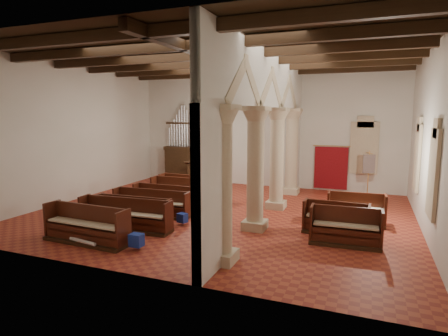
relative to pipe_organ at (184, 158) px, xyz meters
The scene contains 30 objects.
floor 7.24m from the pipe_organ, 50.71° to the right, with size 14.00×14.00×0.00m, color #9B3821.
ceiling 8.48m from the pipe_organ, 50.71° to the right, with size 14.00×14.00×0.00m, color black.
wall_back 4.81m from the pipe_organ, ahead, with size 14.00×0.02×6.00m, color silver.
wall_front 12.46m from the pipe_organ, 68.63° to the right, with size 14.00×0.02×6.00m, color silver.
wall_left 6.26m from the pipe_organ, 114.44° to the right, with size 0.02×12.00×6.00m, color silver.
wall_right 12.85m from the pipe_organ, 25.56° to the right, with size 0.02×12.00×6.00m, color silver.
ceiling_beams 8.38m from the pipe_organ, 50.71° to the right, with size 13.80×11.80×0.30m, color #341F10, non-canonical shape.
arcade 8.65m from the pipe_organ, 41.12° to the right, with size 0.90×11.90×6.00m.
window_right_a 13.47m from the pipe_organ, 31.37° to the right, with size 0.03×1.00×2.20m, color #347562.
window_right_b 11.89m from the pipe_organ, 14.65° to the right, with size 0.03×1.00×2.20m, color #347562.
window_back 9.55m from the pipe_organ, ahead, with size 1.00×0.03×2.20m, color #347562.
pipe_organ is the anchor object (origin of this frame).
lectern 1.45m from the pipe_organ, 46.60° to the right, with size 0.64×0.68×1.34m.
dossal_curtain 8.01m from the pipe_organ, ahead, with size 1.80×0.07×2.17m.
processional_banner 9.91m from the pipe_organ, ahead, with size 0.50×0.63×2.27m.
hymnal_box_a 10.78m from the pipe_organ, 69.72° to the right, with size 0.36×0.30×0.36m, color navy.
hymnal_box_b 8.47m from the pipe_organ, 62.89° to the right, with size 0.32×0.26×0.32m, color navy.
hymnal_box_c 7.63m from the pipe_organ, 51.75° to the right, with size 0.31×0.25×0.31m, color navy.
tube_heater_a 10.71m from the pipe_organ, 78.58° to the right, with size 0.11×0.11×1.05m, color white.
tube_heater_b 9.87m from the pipe_organ, 81.81° to the right, with size 0.11×0.11×1.12m, color silver.
nave_pew_0 10.34m from the pipe_organ, 78.92° to the right, with size 2.85×0.86×1.12m.
nave_pew_1 8.98m from the pipe_organ, 75.16° to the right, with size 3.30×0.90×1.05m.
nave_pew_2 8.27m from the pipe_organ, 75.26° to the right, with size 2.89×0.74×0.95m.
nave_pew_3 7.20m from the pipe_organ, 72.49° to the right, with size 3.10×0.77×0.98m.
nave_pew_4 6.21m from the pipe_organ, 69.12° to the right, with size 2.94×0.68×0.96m.
nave_pew_5 5.23m from the pipe_organ, 63.58° to the right, with size 2.79×0.75×1.09m.
nave_pew_6 4.65m from the pipe_organ, 58.12° to the right, with size 3.22×0.91×1.08m.
aisle_pew_0 11.90m from the pipe_organ, 38.98° to the right, with size 2.06×0.82×1.12m.
aisle_pew_1 11.05m from the pipe_organ, 36.38° to the right, with size 2.08×0.78×1.04m.
aisle_pew_2 10.81m from the pipe_organ, 28.90° to the right, with size 1.97×0.84×1.11m.
Camera 1 is at (5.27, -13.15, 3.86)m, focal length 30.00 mm.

